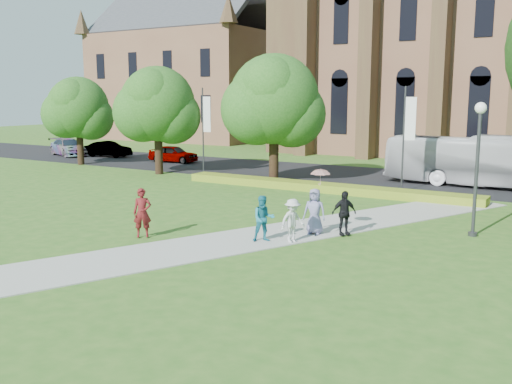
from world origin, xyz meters
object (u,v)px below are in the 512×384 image
Objects in this scene: car_0 at (173,154)px; car_2 at (69,147)px; streetlamp at (478,153)px; car_1 at (108,149)px; tour_coach at (479,161)px; pedestrian_0 at (142,213)px.

car_0 is 0.79× the size of car_2.
car_2 is (-11.73, -0.70, 0.06)m from car_0.
car_1 is (-33.73, 13.72, -2.58)m from streetlamp.
tour_coach reaches higher than pedestrian_0.
tour_coach is 35.66m from car_2.
car_2 reaches higher than car_1.
car_2 is 2.75× the size of pedestrian_0.
streetlamp is 36.51m from car_1.
pedestrian_0 is (26.79, -19.67, 0.21)m from car_2.
car_2 is at bearing 91.86° from tour_coach.
streetlamp reaches higher than car_0.
car_2 is at bearing 85.48° from car_0.
car_1 is at bearing 157.86° from streetlamp.
tour_coach is at bearing -102.04° from car_1.
streetlamp reaches higher than car_2.
car_1 is at bearing 100.28° from pedestrian_0.
tour_coach reaches higher than car_0.
streetlamp is 13.41m from tour_coach.
car_0 is 25.34m from pedestrian_0.
tour_coach is at bearing -98.65° from car_0.
tour_coach is at bearing 99.14° from streetlamp.
pedestrian_0 is at bearing -143.23° from car_1.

